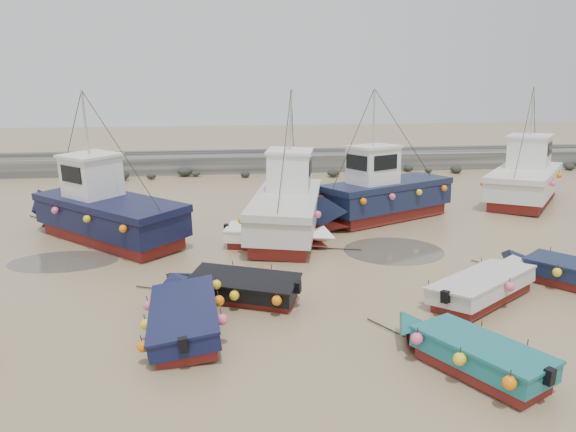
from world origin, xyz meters
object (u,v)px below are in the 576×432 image
object	(u,v)px
dinghy_2	(468,348)
dinghy_6	(568,269)
cabin_boat_3	(527,177)
person	(131,235)
dinghy_3	(490,282)
cabin_boat_0	(101,209)
cabin_boat_2	(377,193)
dinghy_4	(234,283)
cabin_boat_1	(287,203)
dinghy_5	(276,234)
dinghy_1	(187,310)

from	to	relation	value
dinghy_2	dinghy_6	xyz separation A→B (m)	(5.71, 4.91, -0.00)
cabin_boat_3	person	distance (m)	21.40
dinghy_3	cabin_boat_0	xyz separation A→B (m)	(-13.38, 8.34, 0.78)
dinghy_3	cabin_boat_2	world-z (taller)	cabin_boat_2
cabin_boat_0	cabin_boat_2	world-z (taller)	same
dinghy_2	cabin_boat_3	bearing A→B (deg)	27.83
dinghy_2	dinghy_4	xyz separation A→B (m)	(-5.42, 4.95, -0.00)
dinghy_4	cabin_boat_1	size ratio (longest dim) A/B	0.49
dinghy_3	person	distance (m)	15.10
dinghy_5	cabin_boat_3	xyz separation A→B (m)	(14.70, 6.95, 0.78)
dinghy_1	dinghy_4	bearing A→B (deg)	50.48
cabin_boat_1	cabin_boat_3	distance (m)	14.76
dinghy_2	person	size ratio (longest dim) A/B	3.04
dinghy_3	cabin_boat_3	size ratio (longest dim) A/B	0.63
dinghy_5	cabin_boat_1	bearing A→B (deg)	176.96
cabin_boat_1	dinghy_1	bearing A→B (deg)	-100.14
dinghy_2	cabin_boat_0	size ratio (longest dim) A/B	0.60
dinghy_1	person	bearing A→B (deg)	103.38
dinghy_2	dinghy_5	world-z (taller)	same
cabin_boat_3	person	world-z (taller)	cabin_boat_3
dinghy_1	cabin_boat_3	world-z (taller)	cabin_boat_3
dinghy_2	cabin_boat_3	distance (m)	20.55
dinghy_6	cabin_boat_1	size ratio (longest dim) A/B	0.43
dinghy_6	cabin_boat_2	size ratio (longest dim) A/B	0.51
dinghy_4	dinghy_1	bearing A→B (deg)	168.04
dinghy_1	cabin_boat_3	size ratio (longest dim) A/B	0.72
dinghy_2	cabin_boat_0	xyz separation A→B (m)	(-10.83, 12.41, 0.76)
dinghy_3	cabin_boat_1	size ratio (longest dim) A/B	0.51
dinghy_1	cabin_boat_3	distance (m)	22.86
dinghy_1	dinghy_2	size ratio (longest dim) A/B	1.27
dinghy_3	dinghy_4	distance (m)	8.01
dinghy_5	cabin_boat_3	world-z (taller)	cabin_boat_3
dinghy_3	cabin_boat_0	distance (m)	15.78
cabin_boat_2	person	world-z (taller)	cabin_boat_2
cabin_boat_3	dinghy_5	bearing A→B (deg)	-116.24
dinghy_3	person	size ratio (longest dim) A/B	3.37
dinghy_4	cabin_boat_3	distance (m)	20.64
dinghy_1	dinghy_6	world-z (taller)	same
cabin_boat_0	cabin_boat_1	bearing A→B (deg)	-44.50
dinghy_1	dinghy_3	size ratio (longest dim) A/B	1.14
dinghy_1	dinghy_3	distance (m)	9.38
dinghy_2	cabin_boat_2	size ratio (longest dim) A/B	0.54
dinghy_2	dinghy_6	distance (m)	7.53
cabin_boat_2	dinghy_4	bearing A→B (deg)	115.01
dinghy_5	person	xyz separation A→B (m)	(-6.19, 2.51, -0.56)
cabin_boat_2	cabin_boat_3	size ratio (longest dim) A/B	1.05
dinghy_1	cabin_boat_0	size ratio (longest dim) A/B	0.76
dinghy_1	dinghy_6	bearing A→B (deg)	4.77
dinghy_5	cabin_boat_0	bearing A→B (deg)	-90.81
dinghy_4	dinghy_2	bearing A→B (deg)	-108.45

